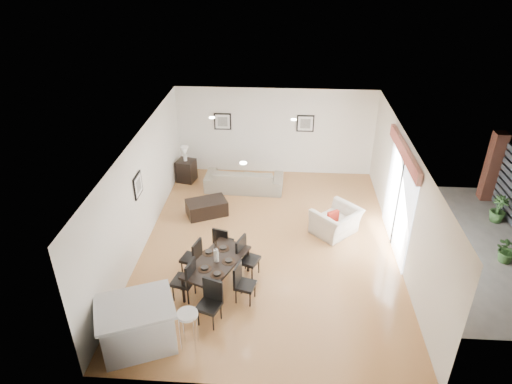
# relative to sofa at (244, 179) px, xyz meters

# --- Properties ---
(ground) EXTENTS (8.00, 8.00, 0.00)m
(ground) POSITION_rel_sofa_xyz_m (0.85, -2.77, -0.33)
(ground) COLOR tan
(ground) RESTS_ON ground
(wall_back) EXTENTS (6.00, 0.04, 2.70)m
(wall_back) POSITION_rel_sofa_xyz_m (0.85, 1.23, 1.02)
(wall_back) COLOR white
(wall_back) RESTS_ON ground
(wall_front) EXTENTS (6.00, 0.04, 2.70)m
(wall_front) POSITION_rel_sofa_xyz_m (0.85, -6.77, 1.02)
(wall_front) COLOR white
(wall_front) RESTS_ON ground
(wall_left) EXTENTS (0.04, 8.00, 2.70)m
(wall_left) POSITION_rel_sofa_xyz_m (-2.15, -2.77, 1.02)
(wall_left) COLOR white
(wall_left) RESTS_ON ground
(wall_right) EXTENTS (0.04, 8.00, 2.70)m
(wall_right) POSITION_rel_sofa_xyz_m (3.85, -2.77, 1.02)
(wall_right) COLOR white
(wall_right) RESTS_ON ground
(ceiling) EXTENTS (6.00, 8.00, 0.02)m
(ceiling) POSITION_rel_sofa_xyz_m (0.85, -2.77, 2.37)
(ceiling) COLOR white
(ceiling) RESTS_ON wall_back
(sofa) EXTENTS (2.29, 0.97, 0.66)m
(sofa) POSITION_rel_sofa_xyz_m (0.00, 0.00, 0.00)
(sofa) COLOR gray
(sofa) RESTS_ON ground
(armchair) EXTENTS (1.41, 1.41, 0.69)m
(armchair) POSITION_rel_sofa_xyz_m (2.49, -2.14, 0.02)
(armchair) COLOR beige
(armchair) RESTS_ON ground
(courtyard_plant_a) EXTENTS (0.64, 0.57, 0.64)m
(courtyard_plant_a) POSITION_rel_sofa_xyz_m (6.31, -3.03, -0.01)
(courtyard_plant_a) COLOR #355926
(courtyard_plant_a) RESTS_ON ground
(courtyard_plant_b) EXTENTS (0.50, 0.50, 0.73)m
(courtyard_plant_b) POSITION_rel_sofa_xyz_m (6.75, -1.29, 0.03)
(courtyard_plant_b) COLOR #355926
(courtyard_plant_b) RESTS_ON ground
(dining_table) EXTENTS (1.36, 1.77, 0.66)m
(dining_table) POSITION_rel_sofa_xyz_m (-0.18, -4.32, 0.26)
(dining_table) COLOR black
(dining_table) RESTS_ON ground
(dining_chair_wnear) EXTENTS (0.51, 0.51, 0.94)m
(dining_chair_wnear) POSITION_rel_sofa_xyz_m (-0.74, -4.73, 0.20)
(dining_chair_wnear) COLOR black
(dining_chair_wnear) RESTS_ON ground
(dining_chair_wfar) EXTENTS (0.49, 0.49, 0.87)m
(dining_chair_wfar) POSITION_rel_sofa_xyz_m (-0.74, -3.94, 0.16)
(dining_chair_wfar) COLOR black
(dining_chair_wfar) RESTS_ON ground
(dining_chair_enear) EXTENTS (0.47, 0.47, 0.86)m
(dining_chair_enear) POSITION_rel_sofa_xyz_m (0.38, -4.69, 0.15)
(dining_chair_enear) COLOR black
(dining_chair_enear) RESTS_ON ground
(dining_chair_efar) EXTENTS (0.54, 0.54, 0.93)m
(dining_chair_efar) POSITION_rel_sofa_xyz_m (0.38, -3.89, 0.19)
(dining_chair_efar) COLOR black
(dining_chair_efar) RESTS_ON ground
(dining_chair_head) EXTENTS (0.52, 0.52, 0.92)m
(dining_chair_head) POSITION_rel_sofa_xyz_m (-0.16, -5.30, 0.18)
(dining_chair_head) COLOR black
(dining_chair_head) RESTS_ON ground
(dining_chair_foot) EXTENTS (0.46, 0.46, 0.83)m
(dining_chair_foot) POSITION_rel_sofa_xyz_m (-0.20, -3.33, 0.14)
(dining_chair_foot) COLOR black
(dining_chair_foot) RESTS_ON ground
(vase) EXTENTS (0.74, 1.16, 0.61)m
(vase) POSITION_rel_sofa_xyz_m (-0.18, -4.32, 0.56)
(vase) COLOR white
(vase) RESTS_ON dining_table
(coffee_table) EXTENTS (1.20, 1.00, 0.42)m
(coffee_table) POSITION_rel_sofa_xyz_m (-0.88, -1.47, -0.12)
(coffee_table) COLOR black
(coffee_table) RESTS_ON ground
(side_table) EXTENTS (0.60, 0.60, 0.67)m
(side_table) POSITION_rel_sofa_xyz_m (-1.80, 0.43, 0.01)
(side_table) COLOR black
(side_table) RESTS_ON ground
(table_lamp) EXTENTS (0.24, 0.24, 0.45)m
(table_lamp) POSITION_rel_sofa_xyz_m (-1.80, 0.43, 0.64)
(table_lamp) COLOR white
(table_lamp) RESTS_ON side_table
(cushion) EXTENTS (0.30, 0.23, 0.30)m
(cushion) POSITION_rel_sofa_xyz_m (2.39, -2.24, 0.21)
(cushion) COLOR #A22114
(cushion) RESTS_ON armchair
(kitchen_island) EXTENTS (1.64, 1.47, 0.94)m
(kitchen_island) POSITION_rel_sofa_xyz_m (-1.38, -6.00, 0.15)
(kitchen_island) COLOR silver
(kitchen_island) RESTS_ON ground
(bar_stool) EXTENTS (0.37, 0.37, 0.82)m
(bar_stool) POSITION_rel_sofa_xyz_m (-0.45, -6.00, 0.37)
(bar_stool) COLOR silver
(bar_stool) RESTS_ON ground
(framed_print_back_left) EXTENTS (0.52, 0.04, 0.52)m
(framed_print_back_left) POSITION_rel_sofa_xyz_m (-0.75, 1.20, 1.32)
(framed_print_back_left) COLOR black
(framed_print_back_left) RESTS_ON wall_back
(framed_print_back_right) EXTENTS (0.52, 0.04, 0.52)m
(framed_print_back_right) POSITION_rel_sofa_xyz_m (1.75, 1.20, 1.32)
(framed_print_back_right) COLOR black
(framed_print_back_right) RESTS_ON wall_back
(framed_print_left_wall) EXTENTS (0.04, 0.52, 0.52)m
(framed_print_left_wall) POSITION_rel_sofa_xyz_m (-2.12, -2.97, 1.32)
(framed_print_left_wall) COLOR black
(framed_print_left_wall) RESTS_ON wall_left
(sliding_door) EXTENTS (0.12, 2.70, 2.57)m
(sliding_door) POSITION_rel_sofa_xyz_m (3.81, -2.47, 1.33)
(sliding_door) COLOR white
(sliding_door) RESTS_ON wall_right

